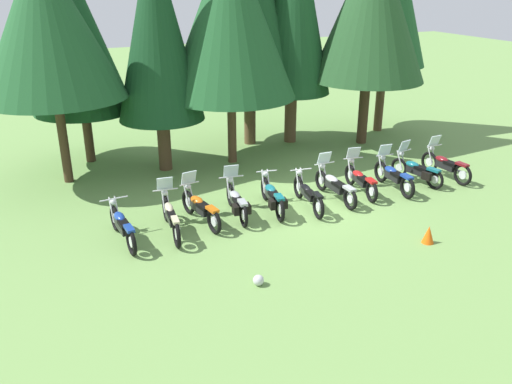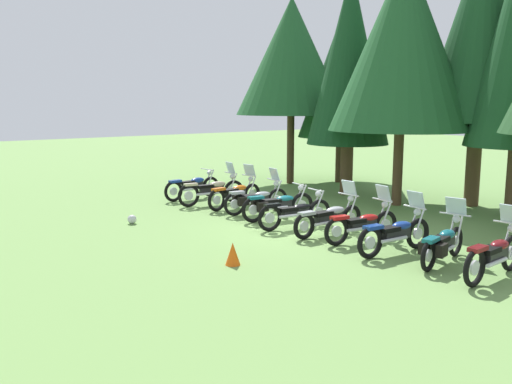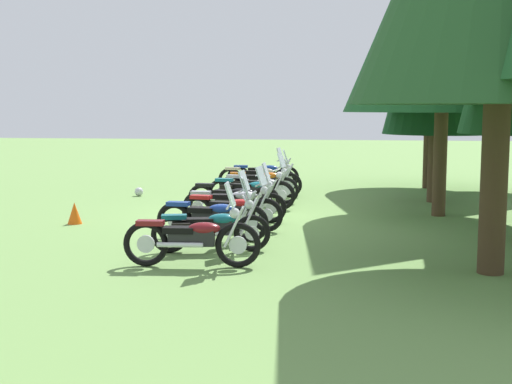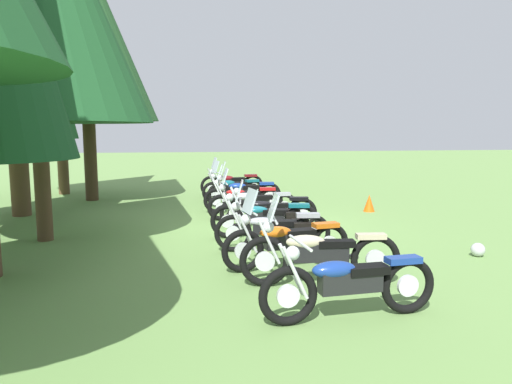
% 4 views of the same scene
% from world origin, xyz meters
% --- Properties ---
extents(ground_plane, '(80.00, 80.00, 0.00)m').
position_xyz_m(ground_plane, '(0.00, 0.00, 0.00)').
color(ground_plane, '#6B934C').
extents(motorcycle_0, '(0.75, 2.30, 1.02)m').
position_xyz_m(motorcycle_0, '(-5.53, -0.14, 0.46)').
color(motorcycle_0, black).
rests_on(motorcycle_0, ground_plane).
extents(motorcycle_1, '(0.70, 2.42, 1.39)m').
position_xyz_m(motorcycle_1, '(-4.23, -0.15, 0.49)').
color(motorcycle_1, black).
rests_on(motorcycle_1, ground_plane).
extents(motorcycle_2, '(0.67, 2.27, 1.37)m').
position_xyz_m(motorcycle_2, '(-3.30, 0.14, 0.48)').
color(motorcycle_2, black).
rests_on(motorcycle_2, ground_plane).
extents(motorcycle_3, '(0.79, 2.21, 1.37)m').
position_xyz_m(motorcycle_3, '(-2.19, 0.11, 0.47)').
color(motorcycle_3, black).
rests_on(motorcycle_3, ground_plane).
extents(motorcycle_4, '(0.81, 2.33, 1.02)m').
position_xyz_m(motorcycle_4, '(-1.08, 0.05, 0.46)').
color(motorcycle_4, black).
rests_on(motorcycle_4, ground_plane).
extents(motorcycle_5, '(0.69, 2.31, 1.01)m').
position_xyz_m(motorcycle_5, '(-0.01, -0.17, 0.44)').
color(motorcycle_5, black).
rests_on(motorcycle_5, ground_plane).
extents(motorcycle_6, '(0.72, 2.36, 1.35)m').
position_xyz_m(motorcycle_6, '(1.07, 0.06, 0.46)').
color(motorcycle_6, black).
rests_on(motorcycle_6, ground_plane).
extents(motorcycle_7, '(0.68, 2.22, 1.36)m').
position_xyz_m(motorcycle_7, '(2.09, 0.17, 0.46)').
color(motorcycle_7, black).
rests_on(motorcycle_7, ground_plane).
extents(motorcycle_8, '(0.65, 2.25, 1.37)m').
position_xyz_m(motorcycle_8, '(3.24, -0.02, 0.47)').
color(motorcycle_8, black).
rests_on(motorcycle_8, ground_plane).
extents(motorcycle_9, '(0.87, 2.09, 1.34)m').
position_xyz_m(motorcycle_9, '(4.35, 0.14, 0.46)').
color(motorcycle_9, black).
rests_on(motorcycle_9, ground_plane).
extents(motorcycle_10, '(0.68, 2.24, 1.38)m').
position_xyz_m(motorcycle_10, '(5.52, 0.11, 0.48)').
color(motorcycle_10, black).
rests_on(motorcycle_10, ground_plane).
extents(pine_tree_0, '(4.50, 4.50, 7.54)m').
position_xyz_m(pine_tree_0, '(-6.38, 5.05, 5.19)').
color(pine_tree_0, '#42301E').
rests_on(pine_tree_0, ground_plane).
extents(pine_tree_1, '(3.56, 3.56, 7.05)m').
position_xyz_m(pine_tree_1, '(-5.38, 6.94, 4.47)').
color(pine_tree_1, '#42301E').
rests_on(pine_tree_1, ground_plane).
extents(pine_tree_2, '(2.96, 2.96, 8.02)m').
position_xyz_m(pine_tree_2, '(-3.03, 4.91, 4.91)').
color(pine_tree_2, '#4C3823').
rests_on(pine_tree_2, ground_plane).
extents(pine_tree_3, '(4.60, 4.60, 8.03)m').
position_xyz_m(pine_tree_3, '(-0.53, 4.70, 5.24)').
color(pine_tree_3, '#4C3823').
rests_on(pine_tree_3, ground_plane).
extents(pine_tree_6, '(4.47, 4.47, 8.16)m').
position_xyz_m(pine_tree_6, '(5.30, 4.78, 5.37)').
color(pine_tree_6, '#42301E').
rests_on(pine_tree_6, ground_plane).
extents(traffic_cone, '(0.32, 0.32, 0.48)m').
position_xyz_m(traffic_cone, '(1.77, -3.45, 0.24)').
color(traffic_cone, '#EA590F').
rests_on(traffic_cone, ground_plane).
extents(dropped_helmet, '(0.25, 0.25, 0.25)m').
position_xyz_m(dropped_helmet, '(-3.14, -3.51, 0.13)').
color(dropped_helmet, silver).
rests_on(dropped_helmet, ground_plane).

